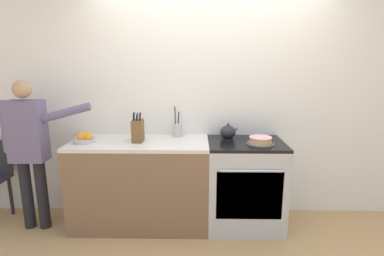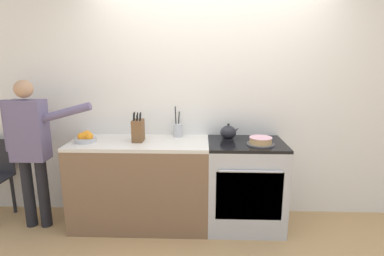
{
  "view_description": "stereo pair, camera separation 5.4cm",
  "coord_description": "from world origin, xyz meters",
  "px_view_note": "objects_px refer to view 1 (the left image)",
  "views": [
    {
      "loc": [
        -0.15,
        -2.64,
        1.71
      ],
      "look_at": [
        -0.2,
        0.27,
        1.06
      ],
      "focal_mm": 28.0,
      "sensor_mm": 36.0,
      "label": 1
    },
    {
      "loc": [
        -0.1,
        -2.64,
        1.71
      ],
      "look_at": [
        -0.2,
        0.27,
        1.06
      ],
      "focal_mm": 28.0,
      "sensor_mm": 36.0,
      "label": 2
    }
  ],
  "objects_px": {
    "utensil_crock": "(177,130)",
    "layer_cake": "(260,141)",
    "person_baker": "(29,143)",
    "knife_block": "(138,131)",
    "tea_kettle": "(228,132)",
    "fruit_bowl": "(85,138)",
    "stove_range": "(245,184)"
  },
  "relations": [
    {
      "from": "layer_cake",
      "to": "fruit_bowl",
      "type": "distance_m",
      "value": 1.76
    },
    {
      "from": "fruit_bowl",
      "to": "stove_range",
      "type": "bearing_deg",
      "value": 1.38
    },
    {
      "from": "stove_range",
      "to": "fruit_bowl",
      "type": "distance_m",
      "value": 1.71
    },
    {
      "from": "layer_cake",
      "to": "tea_kettle",
      "type": "distance_m",
      "value": 0.37
    },
    {
      "from": "layer_cake",
      "to": "person_baker",
      "type": "xyz_separation_m",
      "value": [
        -2.3,
        -0.01,
        -0.03
      ]
    },
    {
      "from": "tea_kettle",
      "to": "fruit_bowl",
      "type": "xyz_separation_m",
      "value": [
        -1.46,
        -0.17,
        -0.02
      ]
    },
    {
      "from": "stove_range",
      "to": "fruit_bowl",
      "type": "relative_size",
      "value": 4.27
    },
    {
      "from": "tea_kettle",
      "to": "person_baker",
      "type": "xyz_separation_m",
      "value": [
        -2.0,
        -0.23,
        -0.07
      ]
    },
    {
      "from": "utensil_crock",
      "to": "layer_cake",
      "type": "bearing_deg",
      "value": -19.46
    },
    {
      "from": "layer_cake",
      "to": "knife_block",
      "type": "relative_size",
      "value": 0.89
    },
    {
      "from": "knife_block",
      "to": "utensil_crock",
      "type": "bearing_deg",
      "value": 27.91
    },
    {
      "from": "layer_cake",
      "to": "person_baker",
      "type": "bearing_deg",
      "value": -179.65
    },
    {
      "from": "tea_kettle",
      "to": "fruit_bowl",
      "type": "distance_m",
      "value": 1.47
    },
    {
      "from": "layer_cake",
      "to": "knife_block",
      "type": "distance_m",
      "value": 1.23
    },
    {
      "from": "stove_range",
      "to": "knife_block",
      "type": "bearing_deg",
      "value": 179.52
    },
    {
      "from": "tea_kettle",
      "to": "utensil_crock",
      "type": "bearing_deg",
      "value": 171.05
    },
    {
      "from": "stove_range",
      "to": "person_baker",
      "type": "xyz_separation_m",
      "value": [
        -2.17,
        -0.1,
        0.46
      ]
    },
    {
      "from": "layer_cake",
      "to": "utensil_crock",
      "type": "xyz_separation_m",
      "value": [
        -0.84,
        0.3,
        0.04
      ]
    },
    {
      "from": "utensil_crock",
      "to": "person_baker",
      "type": "height_order",
      "value": "person_baker"
    },
    {
      "from": "utensil_crock",
      "to": "person_baker",
      "type": "bearing_deg",
      "value": -167.94
    },
    {
      "from": "layer_cake",
      "to": "tea_kettle",
      "type": "height_order",
      "value": "tea_kettle"
    },
    {
      "from": "tea_kettle",
      "to": "utensil_crock",
      "type": "distance_m",
      "value": 0.55
    },
    {
      "from": "tea_kettle",
      "to": "person_baker",
      "type": "bearing_deg",
      "value": -173.56
    },
    {
      "from": "fruit_bowl",
      "to": "tea_kettle",
      "type": "bearing_deg",
      "value": 6.58
    },
    {
      "from": "stove_range",
      "to": "knife_block",
      "type": "distance_m",
      "value": 1.24
    },
    {
      "from": "stove_range",
      "to": "person_baker",
      "type": "bearing_deg",
      "value": -177.44
    },
    {
      "from": "tea_kettle",
      "to": "utensil_crock",
      "type": "relative_size",
      "value": 0.62
    },
    {
      "from": "utensil_crock",
      "to": "person_baker",
      "type": "distance_m",
      "value": 1.49
    },
    {
      "from": "tea_kettle",
      "to": "utensil_crock",
      "type": "xyz_separation_m",
      "value": [
        -0.54,
        0.09,
        0.0
      ]
    },
    {
      "from": "person_baker",
      "to": "knife_block",
      "type": "bearing_deg",
      "value": 5.4
    },
    {
      "from": "tea_kettle",
      "to": "knife_block",
      "type": "bearing_deg",
      "value": -172.67
    },
    {
      "from": "knife_block",
      "to": "fruit_bowl",
      "type": "height_order",
      "value": "knife_block"
    }
  ]
}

